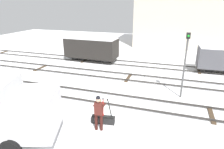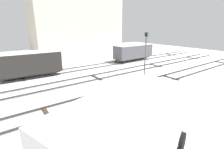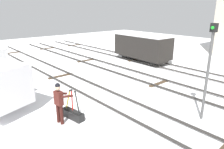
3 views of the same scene
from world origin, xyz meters
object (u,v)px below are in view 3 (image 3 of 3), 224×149
Objects in this scene: signal_post at (209,64)px; freight_car_near_switch at (142,47)px; rail_worker at (59,101)px; switch_lever_frame at (73,113)px.

signal_post is 0.76× the size of freight_car_near_switch.
rail_worker is at bearing -62.88° from freight_car_near_switch.
freight_car_near_switch is (-5.36, 10.82, 1.20)m from switch_lever_frame.
rail_worker is at bearing -127.55° from signal_post.
signal_post is (3.93, 4.48, 2.36)m from switch_lever_frame.
switch_lever_frame is 12.14m from freight_car_near_switch.
signal_post reaches higher than rail_worker.
freight_car_near_switch is (-5.36, 11.44, 0.37)m from rail_worker.
freight_car_near_switch is at bearing 145.66° from signal_post.
signal_post reaches higher than switch_lever_frame.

